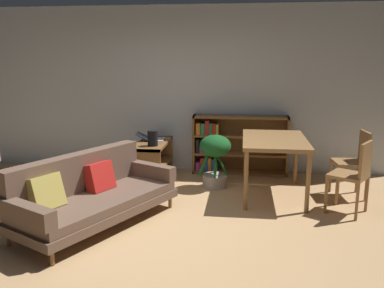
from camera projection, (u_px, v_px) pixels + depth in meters
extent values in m
plane|color=tan|center=(151.00, 233.00, 4.45)|extent=(8.16, 8.16, 0.00)
cube|color=silver|center=(186.00, 90.00, 6.78)|extent=(6.80, 0.10, 2.70)
cylinder|color=brown|center=(170.00, 202.00, 5.19)|extent=(0.04, 0.04, 0.15)
cylinder|color=brown|center=(52.00, 258.00, 3.75)|extent=(0.04, 0.04, 0.15)
cylinder|color=brown|center=(129.00, 192.00, 5.58)|extent=(0.04, 0.04, 0.15)
cylinder|color=brown|center=(8.00, 239.00, 4.14)|extent=(0.04, 0.04, 0.15)
cube|color=brown|center=(98.00, 208.00, 4.64)|extent=(1.63, 2.10, 0.10)
cube|color=brown|center=(97.00, 200.00, 4.62)|extent=(1.56, 2.02, 0.10)
cube|color=brown|center=(77.00, 173.00, 4.74)|extent=(1.02, 1.74, 0.44)
cube|color=brown|center=(149.00, 170.00, 5.31)|extent=(0.77, 0.49, 0.18)
cube|color=brown|center=(25.00, 213.00, 3.86)|extent=(0.77, 0.49, 0.18)
cube|color=tan|center=(46.00, 192.00, 4.24)|extent=(0.36, 0.42, 0.38)
cube|color=red|center=(99.00, 177.00, 4.82)|extent=(0.35, 0.40, 0.36)
cube|color=brown|center=(159.00, 153.00, 6.84)|extent=(0.45, 0.04, 0.60)
cube|color=brown|center=(145.00, 169.00, 5.86)|extent=(0.45, 0.04, 0.60)
cube|color=brown|center=(153.00, 164.00, 6.36)|extent=(0.45, 1.00, 0.04)
cube|color=brown|center=(152.00, 143.00, 6.29)|extent=(0.45, 1.04, 0.04)
cube|color=brown|center=(153.00, 178.00, 6.41)|extent=(0.45, 1.00, 0.04)
cube|color=silver|center=(157.00, 140.00, 6.42)|extent=(0.26, 0.32, 0.02)
cube|color=black|center=(143.00, 136.00, 6.42)|extent=(0.23, 0.30, 0.11)
cylinder|color=black|center=(153.00, 138.00, 6.01)|extent=(0.15, 0.15, 0.23)
cylinder|color=slate|center=(153.00, 135.00, 6.00)|extent=(0.08, 0.08, 0.01)
cylinder|color=#9E9389|center=(215.00, 181.00, 6.01)|extent=(0.36, 0.36, 0.19)
cylinder|color=#195623|center=(221.00, 164.00, 5.93)|extent=(0.21, 0.05, 0.36)
cylinder|color=#195623|center=(216.00, 154.00, 6.00)|extent=(0.04, 0.19, 0.60)
cylinder|color=#195623|center=(207.00, 155.00, 5.91)|extent=(0.27, 0.11, 0.61)
cylinder|color=#195623|center=(215.00, 160.00, 5.86)|extent=(0.05, 0.19, 0.49)
ellipsoid|color=#195623|center=(215.00, 146.00, 5.90)|extent=(0.46, 0.46, 0.32)
cylinder|color=olive|center=(246.00, 157.00, 6.23)|extent=(0.06, 0.06, 0.76)
cylinder|color=olive|center=(246.00, 181.00, 5.05)|extent=(0.06, 0.06, 0.76)
cylinder|color=olive|center=(296.00, 159.00, 6.14)|extent=(0.06, 0.06, 0.76)
cylinder|color=olive|center=(308.00, 183.00, 4.96)|extent=(0.06, 0.06, 0.76)
cube|color=olive|center=(274.00, 140.00, 5.51)|extent=(0.85, 1.32, 0.05)
cylinder|color=olive|center=(338.00, 184.00, 5.42)|extent=(0.04, 0.04, 0.46)
cylinder|color=olive|center=(330.00, 176.00, 5.76)|extent=(0.04, 0.04, 0.46)
cylinder|color=olive|center=(366.00, 184.00, 5.40)|extent=(0.04, 0.04, 0.46)
cylinder|color=olive|center=(357.00, 177.00, 5.75)|extent=(0.04, 0.04, 0.46)
cube|color=olive|center=(349.00, 163.00, 5.53)|extent=(0.44, 0.42, 0.04)
cube|color=olive|center=(365.00, 147.00, 5.47)|extent=(0.06, 0.35, 0.41)
cylinder|color=olive|center=(326.00, 195.00, 4.98)|extent=(0.04, 0.04, 0.45)
cylinder|color=olive|center=(337.00, 188.00, 5.26)|extent=(0.04, 0.04, 0.45)
cylinder|color=olive|center=(357.00, 202.00, 4.75)|extent=(0.04, 0.04, 0.45)
cylinder|color=olive|center=(367.00, 194.00, 5.03)|extent=(0.04, 0.04, 0.45)
cube|color=olive|center=(348.00, 175.00, 4.95)|extent=(0.56, 0.56, 0.04)
cube|color=olive|center=(366.00, 160.00, 4.79)|extent=(0.22, 0.33, 0.42)
cube|color=brown|center=(194.00, 144.00, 6.74)|extent=(0.04, 0.30, 0.95)
cube|color=brown|center=(287.00, 146.00, 6.56)|extent=(0.04, 0.30, 0.95)
cube|color=brown|center=(241.00, 117.00, 6.55)|extent=(1.54, 0.30, 0.04)
cube|color=brown|center=(239.00, 172.00, 6.75)|extent=(1.54, 0.30, 0.04)
cube|color=brown|center=(240.00, 143.00, 6.78)|extent=(1.50, 0.04, 0.95)
cube|color=brown|center=(240.00, 154.00, 6.68)|extent=(1.50, 0.29, 0.04)
cube|color=brown|center=(240.00, 136.00, 6.62)|extent=(1.50, 0.29, 0.04)
cube|color=#993884|center=(198.00, 166.00, 6.79)|extent=(0.06, 0.21, 0.14)
cube|color=red|center=(203.00, 163.00, 6.78)|extent=(0.06, 0.24, 0.22)
cube|color=#2D5199|center=(207.00, 164.00, 6.77)|extent=(0.06, 0.23, 0.21)
cube|color=orange|center=(210.00, 164.00, 6.77)|extent=(0.05, 0.25, 0.22)
cube|color=#2D5199|center=(213.00, 164.00, 6.75)|extent=(0.03, 0.21, 0.20)
cube|color=black|center=(217.00, 166.00, 6.75)|extent=(0.07, 0.21, 0.15)
cube|color=black|center=(198.00, 145.00, 6.72)|extent=(0.05, 0.23, 0.23)
cube|color=#993884|center=(202.00, 148.00, 6.72)|extent=(0.06, 0.24, 0.14)
cube|color=#993884|center=(206.00, 148.00, 6.71)|extent=(0.05, 0.20, 0.15)
cube|color=#2D5199|center=(209.00, 147.00, 6.70)|extent=(0.04, 0.21, 0.18)
cube|color=gold|center=(212.00, 146.00, 6.69)|extent=(0.06, 0.23, 0.23)
cube|color=gold|center=(216.00, 146.00, 6.68)|extent=(0.04, 0.22, 0.22)
cube|color=orange|center=(199.00, 128.00, 6.66)|extent=(0.07, 0.22, 0.18)
cube|color=#337F47|center=(203.00, 128.00, 6.65)|extent=(0.07, 0.24, 0.18)
cube|color=red|center=(208.00, 127.00, 6.64)|extent=(0.06, 0.24, 0.23)
cube|color=#337F47|center=(211.00, 128.00, 6.64)|extent=(0.04, 0.24, 0.19)
cube|color=red|center=(214.00, 129.00, 6.62)|extent=(0.05, 0.20, 0.19)
cube|color=gold|center=(217.00, 129.00, 6.61)|extent=(0.04, 0.19, 0.17)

